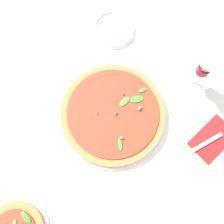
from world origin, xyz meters
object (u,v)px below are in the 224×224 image
pizza_arugula_main (112,113)px  fork (215,138)px  side_plate_white (114,29)px  wine_glass (206,67)px

pizza_arugula_main → fork: bearing=-56.1°
pizza_arugula_main → side_plate_white: 0.32m
wine_glass → side_plate_white: wine_glass is taller
wine_glass → pizza_arugula_main: bearing=159.8°
wine_glass → side_plate_white: (-0.07, 0.33, -0.11)m
wine_glass → fork: bearing=-118.1°
wine_glass → side_plate_white: 0.36m
pizza_arugula_main → wine_glass: wine_glass is taller
pizza_arugula_main → side_plate_white: size_ratio=2.37×
wine_glass → fork: 0.23m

